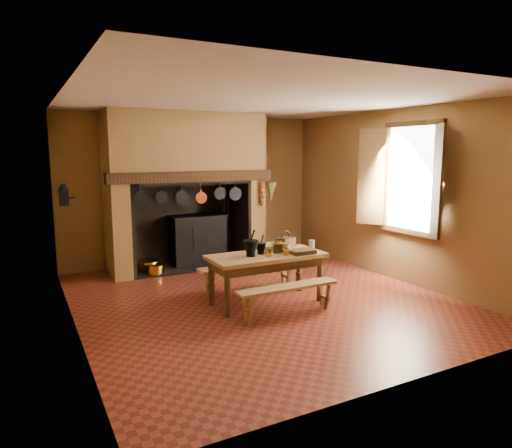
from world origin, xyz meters
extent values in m
plane|color=maroon|center=(0.00, 0.00, 0.00)|extent=(5.50, 5.50, 0.00)
plane|color=silver|center=(0.00, 0.00, 2.80)|extent=(5.50, 5.50, 0.00)
cube|color=brown|center=(0.00, 2.75, 1.40)|extent=(5.00, 0.02, 2.80)
cube|color=brown|center=(-2.50, 0.00, 1.40)|extent=(0.02, 5.50, 2.80)
cube|color=brown|center=(2.50, 0.00, 1.40)|extent=(0.02, 5.50, 2.80)
cube|color=brown|center=(0.00, -2.75, 1.40)|extent=(5.00, 0.02, 2.80)
cube|color=brown|center=(-1.55, 2.30, 1.40)|extent=(0.30, 0.90, 2.80)
cube|color=brown|center=(0.95, 2.30, 1.40)|extent=(0.30, 0.90, 2.80)
cube|color=brown|center=(-0.30, 2.30, 2.20)|extent=(2.20, 0.90, 1.20)
cube|color=black|center=(-0.30, 1.90, 1.69)|extent=(2.95, 0.22, 0.18)
cube|color=black|center=(-0.30, 2.72, 0.80)|extent=(2.20, 0.06, 1.60)
cube|color=black|center=(-0.30, 2.30, 0.01)|extent=(2.20, 0.90, 0.02)
cube|color=black|center=(-0.05, 2.45, 0.45)|extent=(1.00, 0.50, 0.90)
cube|color=black|center=(-0.05, 2.43, 0.92)|extent=(1.04, 0.54, 0.04)
cube|color=black|center=(-0.05, 2.19, 0.55)|extent=(0.35, 0.02, 0.45)
cylinder|color=black|center=(0.50, 2.45, 1.25)|extent=(0.10, 0.10, 0.70)
cylinder|color=#B7832A|center=(-0.20, 2.17, 0.55)|extent=(0.03, 0.03, 0.03)
cylinder|color=#B7832A|center=(0.10, 2.17, 0.55)|extent=(0.03, 0.03, 0.03)
cylinder|color=#B7832A|center=(-1.05, 2.30, 0.10)|extent=(0.40, 0.40, 0.20)
cylinder|color=#B7832A|center=(-1.00, 2.05, 0.09)|extent=(0.34, 0.34, 0.18)
cube|color=black|center=(-1.25, 2.40, 0.08)|extent=(0.18, 0.18, 0.16)
cone|color=#5C642F|center=(1.18, 1.79, 1.38)|extent=(0.20, 0.20, 0.35)
cube|color=white|center=(2.48, -0.40, 1.70)|extent=(0.02, 1.00, 1.60)
cube|color=#3A2712|center=(2.45, -0.40, 2.54)|extent=(0.08, 1.16, 0.08)
cube|color=#3A2712|center=(2.45, -0.40, 0.86)|extent=(0.08, 1.16, 0.08)
cube|color=#3A2712|center=(2.25, -1.08, 1.70)|extent=(0.29, 0.39, 1.60)
cube|color=#3A2712|center=(2.25, 0.28, 1.70)|extent=(0.29, 0.39, 1.60)
cube|color=black|center=(-2.42, 1.55, 1.45)|extent=(0.12, 0.12, 0.22)
cone|color=black|center=(-2.42, 1.55, 1.60)|extent=(0.16, 0.16, 0.10)
cylinder|color=black|center=(-2.33, 1.55, 1.45)|extent=(0.12, 0.02, 0.02)
cube|color=#AD824F|center=(-0.01, -0.18, 0.68)|extent=(1.62, 0.72, 0.05)
cube|color=#3A2712|center=(-0.01, -0.18, 0.59)|extent=(1.51, 0.61, 0.13)
cylinder|color=#3A2712|center=(-0.73, -0.45, 0.32)|extent=(0.08, 0.08, 0.65)
cylinder|color=#3A2712|center=(0.71, -0.45, 0.32)|extent=(0.08, 0.08, 0.65)
cylinder|color=#3A2712|center=(-0.73, 0.09, 0.32)|extent=(0.08, 0.08, 0.65)
cylinder|color=#3A2712|center=(0.71, 0.09, 0.32)|extent=(0.08, 0.08, 0.65)
cube|color=#AD824F|center=(-0.01, -0.75, 0.38)|extent=(1.43, 0.25, 0.04)
cube|color=#AD824F|center=(-0.01, 0.36, 0.42)|extent=(1.58, 0.28, 0.04)
cylinder|color=black|center=(-0.26, -0.18, 0.72)|extent=(0.13, 0.13, 0.04)
cone|color=black|center=(-0.26, -0.18, 0.83)|extent=(0.22, 0.22, 0.18)
cylinder|color=black|center=(-0.23, -0.18, 0.98)|extent=(0.09, 0.05, 0.18)
cylinder|color=black|center=(-0.07, -0.12, 0.72)|extent=(0.09, 0.09, 0.03)
cone|color=black|center=(-0.07, -0.12, 0.80)|extent=(0.16, 0.16, 0.13)
cylinder|color=black|center=(-0.05, -0.12, 0.91)|extent=(0.06, 0.03, 0.13)
cube|color=#3A2712|center=(0.18, -0.17, 0.77)|extent=(0.17, 0.17, 0.13)
cylinder|color=#B7832A|center=(0.18, -0.17, 0.85)|extent=(0.10, 0.10, 0.03)
cylinder|color=black|center=(0.24, -0.17, 0.89)|extent=(0.11, 0.05, 0.04)
cylinder|color=#B7832A|center=(-0.06, -0.32, 0.75)|extent=(0.11, 0.11, 0.10)
cylinder|color=#B7832A|center=(0.22, 0.02, 0.75)|extent=(0.12, 0.12, 0.10)
imported|color=#BBB78F|center=(0.20, 0.06, 0.74)|extent=(0.37, 0.37, 0.08)
cylinder|color=brown|center=(0.27, -0.23, 0.77)|extent=(0.14, 0.14, 0.14)
cylinder|color=beige|center=(0.70, -0.24, 0.78)|extent=(0.09, 0.09, 0.15)
cube|color=#432214|center=(0.46, 0.09, 0.78)|extent=(0.32, 0.28, 0.15)
torus|color=#432214|center=(0.46, 0.09, 0.85)|extent=(0.21, 0.10, 0.21)
cube|color=#3A2712|center=(0.45, -0.38, 0.73)|extent=(0.35, 0.25, 0.06)
imported|color=#B7832A|center=(0.19, -0.37, 0.75)|extent=(0.15, 0.15, 0.09)
camera|label=1|loc=(-3.02, -5.59, 2.11)|focal=32.00mm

